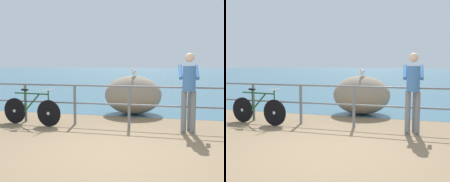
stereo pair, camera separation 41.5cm
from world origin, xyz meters
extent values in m
cube|color=#846B4C|center=(0.00, 20.00, -0.05)|extent=(120.00, 120.00, 0.10)
cube|color=#38667A|center=(0.00, 48.34, 0.00)|extent=(120.00, 90.00, 0.01)
cylinder|color=slate|center=(-2.82, 2.03, 0.51)|extent=(0.07, 0.07, 1.02)
cylinder|color=slate|center=(-1.41, 2.03, 0.51)|extent=(0.07, 0.07, 1.02)
cylinder|color=slate|center=(0.00, 2.03, 0.51)|extent=(0.07, 0.07, 1.02)
cylinder|color=slate|center=(1.41, 2.03, 0.51)|extent=(0.07, 0.07, 1.02)
cylinder|color=slate|center=(0.00, 2.03, 1.00)|extent=(8.45, 0.04, 0.04)
cylinder|color=slate|center=(0.00, 2.03, 0.55)|extent=(8.45, 0.04, 0.04)
cylinder|color=black|center=(-2.96, 1.75, 0.33)|extent=(0.66, 0.12, 0.66)
cylinder|color=#B7BCC6|center=(-2.96, 1.75, 0.33)|extent=(0.09, 0.07, 0.08)
cylinder|color=black|center=(-1.93, 1.61, 0.33)|extent=(0.66, 0.12, 0.66)
cylinder|color=#B7BCC6|center=(-1.93, 1.61, 0.33)|extent=(0.09, 0.07, 0.08)
cylinder|color=#194C23|center=(-2.45, 1.68, 0.80)|extent=(0.98, 0.17, 0.04)
cylinder|color=#194C23|center=(-2.42, 1.68, 0.57)|extent=(0.50, 0.11, 0.50)
cylinder|color=#194C23|center=(-2.63, 1.70, 0.59)|extent=(0.03, 0.03, 0.53)
ellipsoid|color=black|center=(-2.63, 1.70, 0.89)|extent=(0.25, 0.13, 0.06)
cylinder|color=#194C23|center=(-1.93, 1.61, 0.62)|extent=(0.03, 0.03, 0.57)
cylinder|color=#B7BCC6|center=(-1.93, 1.61, 0.90)|extent=(0.09, 0.48, 0.03)
cylinder|color=slate|center=(1.29, 1.72, 0.47)|extent=(0.12, 0.12, 0.95)
ellipsoid|color=#513319|center=(1.29, 1.78, 0.04)|extent=(0.11, 0.27, 0.08)
cylinder|color=slate|center=(1.49, 1.73, 0.47)|extent=(0.12, 0.12, 0.95)
ellipsoid|color=#513319|center=(1.49, 1.79, 0.04)|extent=(0.11, 0.27, 0.08)
cylinder|color=#3F72B2|center=(1.39, 1.73, 1.23)|extent=(0.28, 0.28, 0.55)
sphere|color=beige|center=(1.39, 1.73, 1.68)|extent=(0.20, 0.20, 0.20)
cylinder|color=#3F72B2|center=(1.20, 1.96, 1.36)|extent=(0.11, 0.52, 0.34)
cylinder|color=#3F72B2|center=(1.56, 1.98, 1.36)|extent=(0.11, 0.52, 0.34)
ellipsoid|color=gray|center=(-0.22, 3.87, 0.59)|extent=(1.75, 1.45, 1.18)
cylinder|color=gold|center=(-0.16, 3.78, 1.21)|extent=(0.01, 0.01, 0.06)
cylinder|color=gold|center=(-0.21, 3.79, 1.21)|extent=(0.01, 0.01, 0.06)
ellipsoid|color=white|center=(-0.18, 3.79, 1.30)|extent=(0.16, 0.28, 0.13)
ellipsoid|color=#9E9EA3|center=(-0.18, 3.81, 1.33)|extent=(0.17, 0.26, 0.06)
sphere|color=white|center=(-0.21, 3.67, 1.37)|extent=(0.08, 0.08, 0.08)
cone|color=gold|center=(-0.22, 3.62, 1.37)|extent=(0.03, 0.05, 0.02)
camera|label=1|loc=(1.24, -4.69, 1.55)|focal=45.40mm
camera|label=2|loc=(1.64, -4.57, 1.55)|focal=45.40mm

